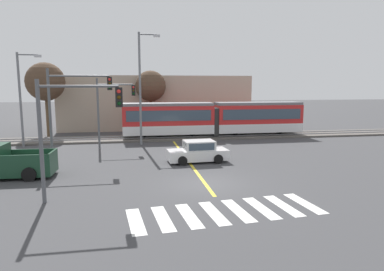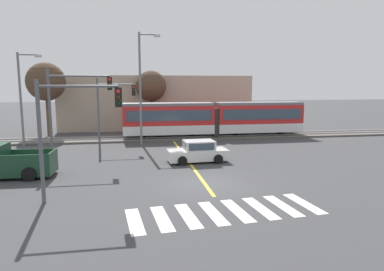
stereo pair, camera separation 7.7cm
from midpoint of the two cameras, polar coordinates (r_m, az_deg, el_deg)
ground_plane at (r=18.91m, az=2.14°, el=-8.09°), size 200.00×200.00×0.00m
track_bed at (r=34.85m, az=-3.53°, el=-0.34°), size 120.00×4.00×0.18m
rail_near at (r=34.12m, az=-3.40°, el=-0.29°), size 120.00×0.08×0.10m
rail_far at (r=35.53m, az=-3.66°, el=0.06°), size 120.00×0.08×0.10m
light_rail_tram at (r=35.36m, az=3.61°, el=2.99°), size 18.50×2.64×3.43m
crosswalk_stripe_0 at (r=14.19m, az=-9.54°, el=-13.91°), size 0.84×2.84×0.01m
crosswalk_stripe_1 at (r=14.34m, az=-5.04°, el=-13.59°), size 0.84×2.84×0.01m
crosswalk_stripe_2 at (r=14.56m, az=-0.67°, el=-13.20°), size 0.84×2.84×0.01m
crosswalk_stripe_3 at (r=14.87m, az=3.53°, el=-12.75°), size 0.84×2.84×0.01m
crosswalk_stripe_4 at (r=15.25m, az=7.52°, el=-12.26°), size 0.84×2.84×0.01m
crosswalk_stripe_5 at (r=15.69m, az=11.29°, el=-11.74°), size 0.84×2.84×0.01m
crosswalk_stripe_6 at (r=16.20m, az=14.83°, el=-11.21°), size 0.84×2.84×0.01m
crosswalk_stripe_7 at (r=16.77m, az=18.12°, el=-10.68°), size 0.84×2.84×0.01m
lane_centre_line at (r=24.77m, az=-0.84°, el=-4.11°), size 0.20×16.70×0.01m
sedan_crossing at (r=24.08m, az=0.89°, el=-2.78°), size 4.29×2.09×1.52m
pickup_truck at (r=22.78m, az=-29.03°, el=-4.13°), size 5.45×2.34×1.98m
traffic_light_mid_left at (r=24.71m, az=-19.63°, el=5.37°), size 4.25×0.38×6.48m
traffic_light_near_left at (r=16.38m, az=-19.79°, el=2.38°), size 3.75×0.38×5.63m
traffic_light_far_left at (r=30.05m, az=-13.45°, el=5.29°), size 3.25×0.38×5.95m
street_lamp_west at (r=33.08m, az=-26.51°, el=6.22°), size 2.02×0.28×8.14m
street_lamp_centre at (r=31.04m, az=-8.47°, el=8.62°), size 1.93×0.28×9.96m
bare_tree_far_west at (r=38.85m, az=-23.30°, el=8.20°), size 3.96×3.96×7.70m
bare_tree_west at (r=39.87m, az=-6.96°, el=8.16°), size 3.50×3.50×7.03m
building_backdrop_far at (r=43.57m, az=-6.07°, el=5.55°), size 23.04×6.00×6.49m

